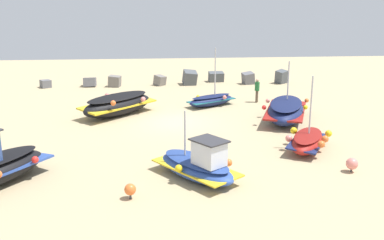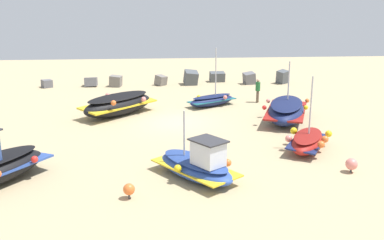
% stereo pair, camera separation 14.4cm
% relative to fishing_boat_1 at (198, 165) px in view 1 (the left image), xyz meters
% --- Properties ---
extents(ground_plane, '(51.53, 51.53, 0.00)m').
position_rel_fishing_boat_1_xyz_m(ground_plane, '(-0.57, 8.47, -0.57)').
color(ground_plane, tan).
extents(fishing_boat_1, '(3.73, 4.21, 2.73)m').
position_rel_fishing_boat_1_xyz_m(fishing_boat_1, '(0.00, 0.00, 0.00)').
color(fishing_boat_1, '#2D4C9E').
rests_on(fishing_boat_1, ground_plane).
extents(fishing_boat_2, '(3.66, 5.44, 3.43)m').
position_rel_fishing_boat_1_xyz_m(fishing_boat_2, '(5.95, 8.21, 0.06)').
color(fishing_boat_2, navy).
rests_on(fishing_boat_2, ground_plane).
extents(fishing_boat_3, '(4.89, 4.83, 1.34)m').
position_rel_fishing_boat_1_xyz_m(fishing_boat_3, '(-3.98, 10.31, 0.11)').
color(fishing_boat_3, black).
rests_on(fishing_boat_3, ground_plane).
extents(fishing_boat_4, '(3.51, 2.69, 3.85)m').
position_rel_fishing_boat_1_xyz_m(fishing_boat_4, '(2.02, 12.16, -0.17)').
color(fishing_boat_4, navy).
rests_on(fishing_boat_4, ground_plane).
extents(fishing_boat_5, '(2.90, 3.63, 3.63)m').
position_rel_fishing_boat_1_xyz_m(fishing_boat_5, '(5.61, 3.06, -0.12)').
color(fishing_boat_5, maroon).
rests_on(fishing_boat_5, ground_plane).
extents(person_walking, '(0.32, 0.32, 1.64)m').
position_rel_fishing_boat_1_xyz_m(person_walking, '(5.25, 12.93, 0.37)').
color(person_walking, brown).
rests_on(person_walking, ground_plane).
extents(breakwater_rocks, '(20.01, 2.41, 1.33)m').
position_rel_fishing_boat_1_xyz_m(breakwater_rocks, '(0.50, 19.50, -0.13)').
color(breakwater_rocks, slate).
rests_on(breakwater_rocks, ground_plane).
extents(mooring_buoy_0, '(0.44, 0.44, 0.60)m').
position_rel_fishing_boat_1_xyz_m(mooring_buoy_0, '(-2.69, -1.76, -0.20)').
color(mooring_buoy_0, '#3F3F42').
rests_on(mooring_buoy_0, ground_plane).
extents(mooring_buoy_1, '(0.51, 0.51, 0.63)m').
position_rel_fishing_boat_1_xyz_m(mooring_buoy_1, '(6.57, 0.13, -0.20)').
color(mooring_buoy_1, '#3F3F42').
rests_on(mooring_buoy_1, ground_plane).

